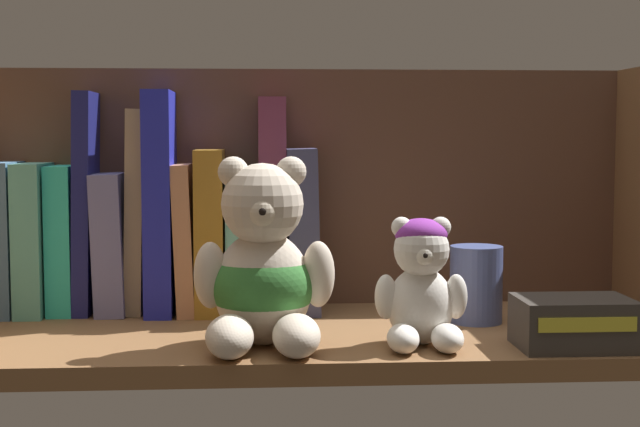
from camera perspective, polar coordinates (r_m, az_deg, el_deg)
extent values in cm
cube|color=brown|center=(93.83, -0.39, -7.70)|extent=(71.80, 28.15, 2.00)
cube|color=brown|center=(106.48, -0.86, 1.07)|extent=(74.20, 1.20, 28.76)
cube|color=teal|center=(107.56, -18.55, -1.36)|extent=(3.07, 12.26, 16.47)
cube|color=#5AB0A6|center=(106.79, -16.87, -1.39)|extent=(2.93, 12.46, 16.34)
cube|color=#2ECDBA|center=(106.15, -15.27, -1.47)|extent=(2.66, 10.37, 16.05)
cube|color=navy|center=(105.34, -14.01, 0.67)|extent=(2.33, 10.21, 24.01)
cube|color=#6F72AE|center=(105.29, -12.51, -1.69)|extent=(3.57, 11.50, 15.29)
cube|color=tan|center=(104.58, -11.06, 0.18)|extent=(2.42, 9.32, 22.14)
cube|color=#2228BC|center=(104.20, -9.63, 0.73)|extent=(2.93, 13.31, 24.06)
cube|color=tan|center=(104.31, -8.16, -1.41)|extent=(2.47, 13.14, 16.27)
cube|color=#A77224|center=(104.06, -6.68, -0.98)|extent=(3.03, 13.37, 17.78)
cube|color=#75C0B7|center=(104.06, -4.80, -1.56)|extent=(3.29, 12.53, 15.63)
cube|color=#6C2D4B|center=(103.69, -2.96, 0.59)|extent=(2.94, 10.43, 23.39)
cube|color=#393A5E|center=(104.03, -1.13, -0.91)|extent=(3.61, 13.05, 17.96)
ellipsoid|color=beige|center=(86.12, -3.53, -4.58)|extent=(8.99, 8.25, 10.58)
sphere|color=beige|center=(84.67, -3.55, 0.57)|extent=(7.52, 7.52, 7.52)
sphere|color=beige|center=(85.06, -5.34, 2.55)|extent=(2.82, 2.82, 2.82)
sphere|color=beige|center=(85.07, -1.79, 2.57)|extent=(2.82, 2.82, 2.82)
sphere|color=beige|center=(82.04, -3.55, 0.11)|extent=(2.82, 2.82, 2.82)
sphere|color=black|center=(81.05, -3.55, 0.11)|extent=(0.99, 0.99, 0.99)
ellipsoid|color=beige|center=(81.87, -5.56, -7.52)|extent=(4.25, 7.06, 3.76)
ellipsoid|color=beige|center=(81.88, -1.45, -7.49)|extent=(4.25, 7.06, 3.76)
ellipsoid|color=beige|center=(85.51, -6.73, -3.77)|extent=(3.06, 3.06, 6.11)
ellipsoid|color=beige|center=(85.53, -0.33, -3.74)|extent=(3.06, 3.06, 6.11)
ellipsoid|color=#357A34|center=(86.07, -3.53, -4.40)|extent=(9.73, 8.99, 7.41)
ellipsoid|color=white|center=(86.94, 6.17, -5.63)|extent=(6.13, 5.62, 7.21)
sphere|color=white|center=(85.79, 6.23, -2.19)|extent=(5.13, 5.13, 5.13)
sphere|color=white|center=(85.70, 5.02, -0.84)|extent=(1.92, 1.92, 1.92)
sphere|color=white|center=(86.18, 7.40, -0.83)|extent=(1.92, 1.92, 1.92)
sphere|color=white|center=(84.04, 6.39, -2.55)|extent=(1.92, 1.92, 1.92)
sphere|color=black|center=(83.37, 6.46, -2.58)|extent=(0.67, 0.67, 0.67)
ellipsoid|color=white|center=(83.83, 5.11, -7.64)|extent=(3.08, 4.92, 2.56)
ellipsoid|color=white|center=(84.36, 7.81, -7.58)|extent=(3.08, 4.92, 2.56)
ellipsoid|color=white|center=(86.07, 4.05, -5.12)|extent=(2.17, 2.17, 4.17)
ellipsoid|color=white|center=(86.92, 8.33, -5.06)|extent=(2.17, 2.17, 4.17)
ellipsoid|color=purple|center=(85.98, 6.21, -1.23)|extent=(4.87, 4.87, 2.82)
cylinder|color=#4C5B99|center=(97.73, 9.54, -4.29)|extent=(5.42, 5.42, 7.94)
cube|color=#38332D|center=(88.27, 15.27, -6.48)|extent=(10.31, 7.10, 4.60)
cube|color=gold|center=(84.80, 16.08, -6.57)|extent=(8.76, 0.16, 1.29)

